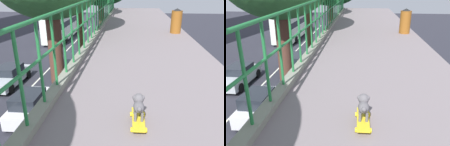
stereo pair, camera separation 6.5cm
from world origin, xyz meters
TOP-DOWN VIEW (x-y plane):
  - car_white_fifth at (-4.51, 9.27)m, footprint 1.75×3.85m
  - car_silver_sixth at (-7.94, 13.45)m, footprint 1.72×4.31m
  - car_green_seventh at (-4.30, 16.73)m, footprint 1.80×4.45m
  - city_bus at (-8.36, 29.34)m, footprint 2.57×10.59m
  - toy_skateboard at (1.11, 0.90)m, footprint 0.21×0.56m
  - small_dog at (1.11, 0.95)m, footprint 0.17×0.35m
  - litter_bin at (2.66, 7.01)m, footprint 0.40×0.40m

SIDE VIEW (x-z plane):
  - car_silver_sixth at x=-7.94m, z-range -0.03..1.42m
  - car_green_seventh at x=-4.30m, z-range -0.03..1.47m
  - car_white_fifth at x=-4.51m, z-range -0.05..1.52m
  - city_bus at x=-8.36m, z-range 0.22..3.59m
  - toy_skateboard at x=1.11m, z-range 5.43..5.52m
  - small_dog at x=1.11m, z-range 5.53..5.82m
  - litter_bin at x=2.66m, z-range 5.42..6.32m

